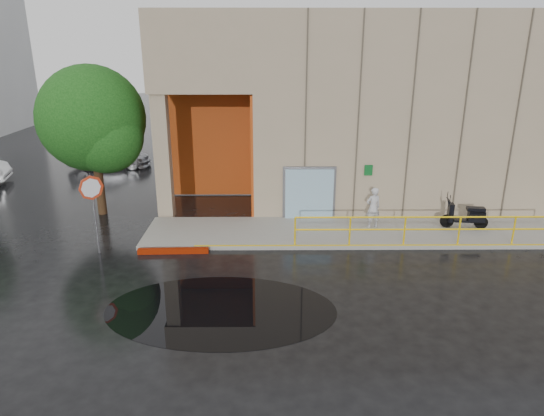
{
  "coord_description": "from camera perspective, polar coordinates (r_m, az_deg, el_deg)",
  "views": [
    {
      "loc": [
        -1.41,
        -12.44,
        6.78
      ],
      "look_at": [
        -1.3,
        3.0,
        1.55
      ],
      "focal_mm": 32.0,
      "sensor_mm": 36.0,
      "label": 1
    }
  ],
  "objects": [
    {
      "name": "ground",
      "position": [
        14.24,
        5.4,
        -9.8
      ],
      "size": [
        120.0,
        120.0,
        0.0
      ],
      "primitive_type": "plane",
      "color": "black",
      "rests_on": "ground"
    },
    {
      "name": "guardrail",
      "position": [
        17.68,
        18.31,
        -2.46
      ],
      "size": [
        9.56,
        0.06,
        1.03
      ],
      "color": "yellow",
      "rests_on": "sidewalk"
    },
    {
      "name": "building",
      "position": [
        24.45,
        15.37,
        12.04
      ],
      "size": [
        20.0,
        10.17,
        8.0
      ],
      "color": "gray",
      "rests_on": "ground"
    },
    {
      "name": "scooter",
      "position": [
        19.58,
        21.88,
        -0.08
      ],
      "size": [
        1.77,
        0.78,
        1.35
      ],
      "rotation": [
        0.0,
        0.0,
        -0.13
      ],
      "color": "black",
      "rests_on": "sidewalk"
    },
    {
      "name": "car_c",
      "position": [
        29.57,
        -18.62,
        5.83
      ],
      "size": [
        4.74,
        2.1,
        1.35
      ],
      "primitive_type": "imported",
      "rotation": [
        0.0,
        0.0,
        1.62
      ],
      "color": "#A5A6AC",
      "rests_on": "ground"
    },
    {
      "name": "person",
      "position": [
        18.66,
        11.82,
        0.06
      ],
      "size": [
        0.66,
        0.52,
        1.57
      ],
      "primitive_type": "imported",
      "rotation": [
        0.0,
        0.0,
        3.43
      ],
      "color": "#B5B6BA",
      "rests_on": "sidewalk"
    },
    {
      "name": "red_curb",
      "position": [
        16.92,
        -11.55,
        -4.97
      ],
      "size": [
        2.4,
        0.24,
        0.18
      ],
      "primitive_type": "cube",
      "rotation": [
        0.0,
        0.0,
        0.03
      ],
      "color": "#7D1601",
      "rests_on": "ground"
    },
    {
      "name": "tree_near",
      "position": [
        20.63,
        -20.07,
        9.36
      ],
      "size": [
        4.19,
        4.19,
        6.09
      ],
      "rotation": [
        0.0,
        0.0,
        0.01
      ],
      "color": "black",
      "rests_on": "ground"
    },
    {
      "name": "sidewalk",
      "position": [
        19.01,
        16.17,
        -2.71
      ],
      "size": [
        20.0,
        3.0,
        0.15
      ],
      "primitive_type": "cube",
      "color": "gray",
      "rests_on": "ground"
    },
    {
      "name": "puddle",
      "position": [
        13.39,
        -6.04,
        -11.81
      ],
      "size": [
        6.41,
        4.13,
        0.01
      ],
      "primitive_type": "cube",
      "rotation": [
        0.0,
        0.0,
        -0.05
      ],
      "color": "black",
      "rests_on": "ground"
    },
    {
      "name": "stop_sign",
      "position": [
        16.97,
        -20.36,
        1.12
      ],
      "size": [
        0.66,
        0.56,
        2.75
      ],
      "rotation": [
        0.0,
        0.0,
        0.3
      ],
      "color": "#5C5C61",
      "rests_on": "ground"
    }
  ]
}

